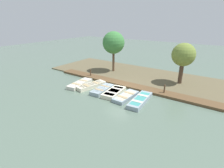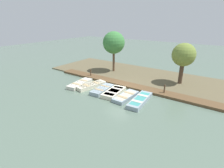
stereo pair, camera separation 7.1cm
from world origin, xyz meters
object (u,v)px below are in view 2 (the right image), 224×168
(rowboat_0, at_px, (80,84))
(park_tree_left, at_px, (184,55))
(rowboat_5, at_px, (140,100))
(mooring_post_near, at_px, (91,73))
(park_tree_far_left, at_px, (114,43))
(rowboat_3, at_px, (114,92))
(mooring_post_far, at_px, (164,90))
(rowboat_1, at_px, (91,85))
(rowboat_2, at_px, (102,90))
(rowboat_4, at_px, (126,96))

(rowboat_0, xyz_separation_m, park_tree_left, (-6.43, 8.64, 2.98))
(rowboat_5, bearing_deg, rowboat_0, -94.41)
(mooring_post_near, height_order, park_tree_left, park_tree_left)
(rowboat_0, height_order, mooring_post_near, mooring_post_near)
(mooring_post_near, height_order, park_tree_far_left, park_tree_far_left)
(rowboat_3, height_order, park_tree_far_left, park_tree_far_left)
(mooring_post_near, bearing_deg, park_tree_left, 111.35)
(rowboat_5, height_order, mooring_post_far, mooring_post_far)
(rowboat_3, relative_size, park_tree_left, 0.67)
(rowboat_0, bearing_deg, park_tree_left, 119.57)
(park_tree_left, bearing_deg, rowboat_1, -49.86)
(rowboat_1, height_order, mooring_post_far, mooring_post_far)
(rowboat_3, distance_m, park_tree_left, 8.19)
(rowboat_1, xyz_separation_m, park_tree_far_left, (-5.92, -1.24, 3.62))
(rowboat_3, bearing_deg, mooring_post_far, 116.60)
(mooring_post_near, distance_m, park_tree_left, 10.54)
(rowboat_3, xyz_separation_m, mooring_post_near, (-2.56, -5.14, 0.32))
(rowboat_1, distance_m, rowboat_3, 2.94)
(rowboat_3, relative_size, rowboat_5, 0.83)
(rowboat_2, distance_m, park_tree_far_left, 7.66)
(rowboat_2, bearing_deg, rowboat_5, 84.92)
(rowboat_3, height_order, rowboat_5, rowboat_3)
(rowboat_1, height_order, rowboat_3, same)
(rowboat_0, height_order, rowboat_5, rowboat_0)
(rowboat_4, bearing_deg, mooring_post_far, 138.55)
(rowboat_0, xyz_separation_m, rowboat_3, (-0.16, 4.29, 0.01))
(rowboat_1, bearing_deg, rowboat_2, 95.64)
(mooring_post_near, bearing_deg, rowboat_2, 55.36)
(rowboat_4, bearing_deg, rowboat_5, 92.14)
(rowboat_1, bearing_deg, rowboat_5, 100.38)
(rowboat_4, bearing_deg, mooring_post_near, -109.73)
(rowboat_3, xyz_separation_m, rowboat_4, (0.10, 1.36, -0.04))
(rowboat_0, height_order, park_tree_left, park_tree_left)
(rowboat_2, xyz_separation_m, rowboat_4, (0.02, 2.69, -0.03))
(rowboat_3, bearing_deg, rowboat_2, -93.25)
(mooring_post_far, height_order, park_tree_far_left, park_tree_far_left)
(rowboat_3, height_order, rowboat_4, rowboat_3)
(park_tree_far_left, bearing_deg, rowboat_0, -1.05)
(rowboat_2, xyz_separation_m, park_tree_left, (-6.35, 5.68, 2.98))
(mooring_post_near, bearing_deg, park_tree_far_left, 164.49)
(rowboat_0, height_order, mooring_post_far, mooring_post_far)
(rowboat_2, relative_size, rowboat_5, 0.82)
(mooring_post_near, relative_size, park_tree_far_left, 0.20)
(rowboat_0, distance_m, rowboat_2, 2.96)
(rowboat_1, distance_m, mooring_post_far, 7.29)
(rowboat_1, distance_m, park_tree_left, 9.99)
(rowboat_1, xyz_separation_m, mooring_post_far, (-2.44, 6.86, 0.32))
(rowboat_4, xyz_separation_m, park_tree_far_left, (-6.14, -5.54, 3.65))
(mooring_post_far, xyz_separation_m, park_tree_far_left, (-3.48, -8.10, 3.30))
(rowboat_3, xyz_separation_m, mooring_post_far, (-2.56, 3.93, 0.32))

